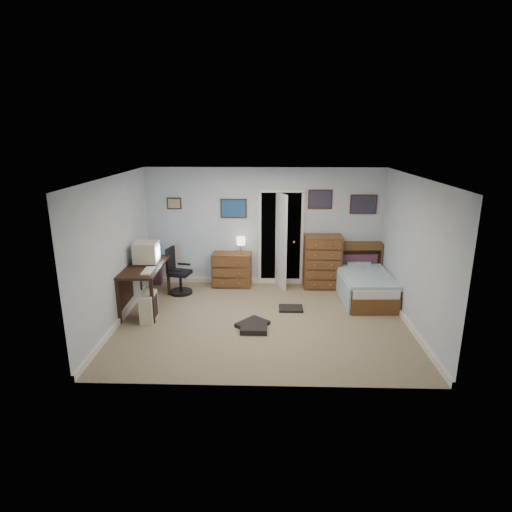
% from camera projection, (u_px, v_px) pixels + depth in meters
% --- Properties ---
extents(floor, '(5.00, 4.00, 0.02)m').
position_uv_depth(floor, '(263.00, 321.00, 7.50)').
color(floor, gray).
rests_on(floor, ground).
extents(computer_desk, '(0.70, 1.46, 0.83)m').
position_uv_depth(computer_desk, '(139.00, 275.00, 7.89)').
color(computer_desk, black).
rests_on(computer_desk, floor).
extents(crt_monitor, '(0.44, 0.41, 0.40)m').
position_uv_depth(crt_monitor, '(146.00, 252.00, 7.92)').
color(crt_monitor, beige).
rests_on(crt_monitor, computer_desk).
extents(keyboard, '(0.18, 0.45, 0.03)m').
position_uv_depth(keyboard, '(148.00, 271.00, 7.49)').
color(keyboard, beige).
rests_on(keyboard, computer_desk).
extents(pc_tower, '(0.24, 0.47, 0.50)m').
position_uv_depth(pc_tower, '(149.00, 307.00, 7.46)').
color(pc_tower, beige).
rests_on(pc_tower, floor).
extents(office_chair, '(0.55, 0.55, 0.96)m').
position_uv_depth(office_chair, '(178.00, 276.00, 8.70)').
color(office_chair, black).
rests_on(office_chair, floor).
extents(media_stack, '(0.17, 0.17, 0.87)m').
position_uv_depth(media_stack, '(157.00, 265.00, 9.21)').
color(media_stack, maroon).
rests_on(media_stack, floor).
extents(low_dresser, '(0.84, 0.45, 0.73)m').
position_uv_depth(low_dresser, '(232.00, 270.00, 9.12)').
color(low_dresser, brown).
rests_on(low_dresser, floor).
extents(table_lamp, '(0.19, 0.19, 0.35)m').
position_uv_depth(table_lamp, '(241.00, 241.00, 8.94)').
color(table_lamp, gold).
rests_on(table_lamp, low_dresser).
extents(doorway, '(0.96, 1.12, 2.05)m').
position_uv_depth(doorway, '(280.00, 236.00, 9.39)').
color(doorway, black).
rests_on(doorway, floor).
extents(tall_dresser, '(0.77, 0.46, 1.13)m').
position_uv_depth(tall_dresser, '(322.00, 262.00, 8.99)').
color(tall_dresser, brown).
rests_on(tall_dresser, floor).
extents(headboard_bookcase, '(1.08, 0.34, 0.96)m').
position_uv_depth(headboard_bookcase, '(356.00, 263.00, 9.09)').
color(headboard_bookcase, brown).
rests_on(headboard_bookcase, floor).
extents(bed, '(1.00, 1.79, 0.58)m').
position_uv_depth(bed, '(364.00, 285.00, 8.48)').
color(bed, brown).
rests_on(bed, floor).
extents(wall_posters, '(4.38, 0.04, 0.60)m').
position_uv_depth(wall_posters, '(292.00, 204.00, 8.89)').
color(wall_posters, '#331E11').
rests_on(wall_posters, floor).
extents(floor_clutter, '(1.22, 1.27, 0.09)m').
position_uv_depth(floor_clutter, '(261.00, 323.00, 7.35)').
color(floor_clutter, black).
rests_on(floor_clutter, floor).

